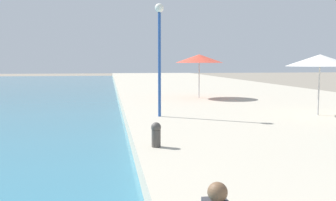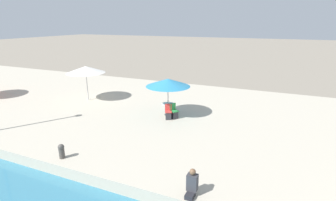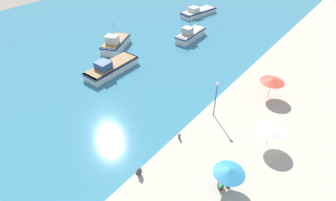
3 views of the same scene
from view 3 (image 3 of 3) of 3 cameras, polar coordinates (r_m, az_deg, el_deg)
name	(u,v)px [view 3 (image 3 of 3)]	position (r m, az deg, el deg)	size (l,w,h in m)	color
water_basin	(136,19)	(59.06, -6.90, 17.15)	(56.00, 90.00, 0.04)	teal
quay_promenade	(314,75)	(43.75, 29.20, 4.94)	(16.00, 90.00, 0.55)	#BCB29E
fishing_boat_near	(111,67)	(39.84, -12.28, 7.10)	(3.16, 8.62, 3.97)	white
fishing_boat_mid	(115,43)	(46.54, -11.37, 12.12)	(5.37, 7.20, 4.82)	silver
fishing_boat_far	(190,34)	(49.32, 4.89, 14.15)	(2.78, 7.13, 4.49)	silver
fishing_boat_distant	(198,12)	(61.17, 6.55, 18.63)	(4.42, 9.15, 3.55)	white
cafe_umbrella_pink	(229,171)	(23.05, 13.22, -14.77)	(2.69, 2.69, 2.37)	#B7B7B7
cafe_umbrella_white	(271,129)	(27.50, 21.54, -5.75)	(2.79, 2.79, 2.54)	#B7B7B7
cafe_umbrella_striped	(272,80)	(34.54, 21.78, 4.17)	(2.99, 2.99, 2.71)	#B7B7B7
cafe_table	(229,183)	(24.33, 13.09, -17.13)	(0.80, 0.80, 0.74)	#333338
cafe_chair_left	(220,183)	(24.45, 11.26, -17.20)	(0.56, 0.55, 0.91)	#2D2D33
cafe_chair_right	(221,187)	(24.24, 11.43, -17.91)	(0.57, 0.58, 0.91)	#2D2D33
person_at_quay	(139,172)	(24.74, -6.31, -15.12)	(0.53, 0.36, 0.97)	#232328
mooring_bollard	(179,136)	(27.64, 2.50, -7.76)	(0.26, 0.26, 0.65)	#4C4742
lamppost	(216,94)	(29.15, 10.47, 1.47)	(0.36, 0.36, 4.56)	#28519E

